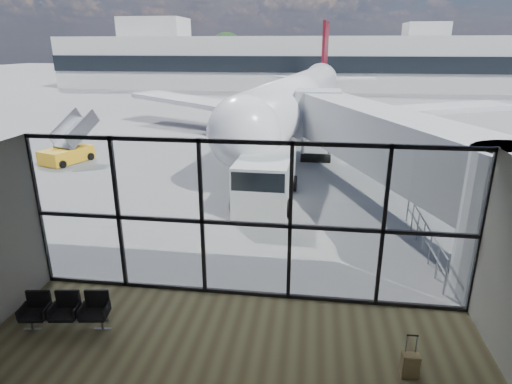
% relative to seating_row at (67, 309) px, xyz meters
% --- Properties ---
extents(ground, '(220.00, 220.00, 0.00)m').
position_rel_seating_row_xyz_m(ground, '(4.22, 42.05, -0.53)').
color(ground, slate).
rests_on(ground, ground).
extents(lounge_shell, '(12.02, 8.01, 4.51)m').
position_rel_seating_row_xyz_m(lounge_shell, '(4.22, -2.75, 2.12)').
color(lounge_shell, brown).
rests_on(lounge_shell, ground).
extents(glass_curtain_wall, '(12.10, 0.12, 4.50)m').
position_rel_seating_row_xyz_m(glass_curtain_wall, '(4.22, 2.05, 1.72)').
color(glass_curtain_wall, white).
rests_on(glass_curtain_wall, ground).
extents(jet_bridge, '(8.00, 16.50, 4.33)m').
position_rel_seating_row_xyz_m(jet_bridge, '(9.12, 9.12, 2.23)').
color(jet_bridge, '#A6A8AB').
rests_on(jet_bridge, ground).
extents(apron_railing, '(0.06, 5.46, 1.11)m').
position_rel_seating_row_xyz_m(apron_railing, '(9.82, 5.55, 0.19)').
color(apron_railing, gray).
rests_on(apron_railing, ground).
extents(far_terminal, '(80.00, 12.20, 11.00)m').
position_rel_seating_row_xyz_m(far_terminal, '(3.63, 64.02, 3.68)').
color(far_terminal, '#A3A39E').
rests_on(far_terminal, ground).
extents(tree_0, '(4.95, 4.95, 7.12)m').
position_rel_seating_row_xyz_m(tree_0, '(-40.78, 74.05, 4.11)').
color(tree_0, '#382619').
rests_on(tree_0, ground).
extents(tree_1, '(5.61, 5.61, 8.07)m').
position_rel_seating_row_xyz_m(tree_1, '(-34.78, 74.05, 4.73)').
color(tree_1, '#382619').
rests_on(tree_1, ground).
extents(tree_2, '(6.27, 6.27, 9.03)m').
position_rel_seating_row_xyz_m(tree_2, '(-28.78, 74.05, 5.35)').
color(tree_2, '#382619').
rests_on(tree_2, ground).
extents(tree_3, '(4.95, 4.95, 7.12)m').
position_rel_seating_row_xyz_m(tree_3, '(-22.78, 74.05, 4.11)').
color(tree_3, '#382619').
rests_on(tree_3, ground).
extents(tree_4, '(5.61, 5.61, 8.07)m').
position_rel_seating_row_xyz_m(tree_4, '(-16.78, 74.05, 4.73)').
color(tree_4, '#382619').
rests_on(tree_4, ground).
extents(tree_5, '(6.27, 6.27, 9.03)m').
position_rel_seating_row_xyz_m(tree_5, '(-10.78, 74.05, 5.35)').
color(tree_5, '#382619').
rests_on(tree_5, ground).
extents(seating_row, '(2.13, 0.88, 0.95)m').
position_rel_seating_row_xyz_m(seating_row, '(0.00, 0.00, 0.00)').
color(seating_row, gray).
rests_on(seating_row, ground).
extents(suitcase, '(0.37, 0.28, 0.99)m').
position_rel_seating_row_xyz_m(suitcase, '(8.19, -0.65, -0.23)').
color(suitcase, olive).
rests_on(suitcase, ground).
extents(airliner, '(30.78, 35.82, 9.25)m').
position_rel_seating_row_xyz_m(airliner, '(4.77, 26.73, 2.29)').
color(airliner, silver).
rests_on(airliner, ground).
extents(service_van, '(2.61, 5.18, 2.23)m').
position_rel_seating_row_xyz_m(service_van, '(3.93, 9.61, 0.62)').
color(service_van, silver).
rests_on(service_van, ground).
extents(belt_loader, '(2.71, 4.10, 1.80)m').
position_rel_seating_row_xyz_m(belt_loader, '(0.04, 25.86, 0.08)').
color(belt_loader, black).
rests_on(belt_loader, ground).
extents(mobile_stairs, '(2.64, 3.75, 2.41)m').
position_rel_seating_row_xyz_m(mobile_stairs, '(-8.80, 15.06, 0.05)').
color(mobile_stairs, '#F6AD1D').
rests_on(mobile_stairs, ground).
extents(traffic_cone_a, '(0.48, 0.48, 0.68)m').
position_rel_seating_row_xyz_m(traffic_cone_a, '(2.94, 15.84, -0.20)').
color(traffic_cone_a, '#FD560D').
rests_on(traffic_cone_a, ground).
extents(traffic_cone_b, '(0.44, 0.44, 0.63)m').
position_rel_seating_row_xyz_m(traffic_cone_b, '(3.59, 16.97, -0.23)').
color(traffic_cone_b, orange).
rests_on(traffic_cone_b, ground).
extents(traffic_cone_c, '(0.42, 0.42, 0.61)m').
position_rel_seating_row_xyz_m(traffic_cone_c, '(4.78, 14.80, -0.24)').
color(traffic_cone_c, '#F84A0D').
rests_on(traffic_cone_c, ground).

